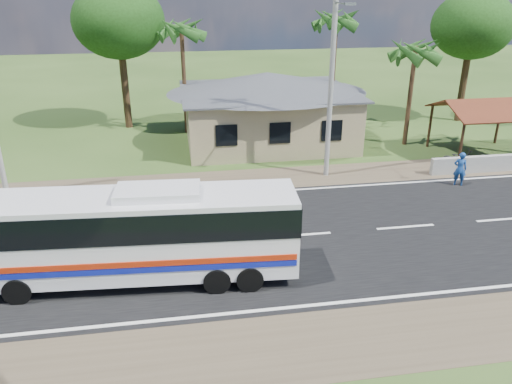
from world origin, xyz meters
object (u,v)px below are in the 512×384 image
Objects in this scene: motorcycle at (459,158)px; person at (460,169)px; coach_bus at (133,229)px; waiting_shed at (485,109)px.

person is (-1.42, -2.48, 0.36)m from motorcycle.
coach_bus is 19.06m from motorcycle.
waiting_shed reaches higher than person.
coach_bus is 16.71m from person.
motorcycle is 2.88m from person.
coach_bus is (-19.30, -10.74, -0.80)m from waiting_shed.
coach_bus is 5.63× the size of motorcycle.
coach_bus is 6.30× the size of person.
coach_bus is at bearing -150.92° from waiting_shed.
coach_bus is at bearing 46.57° from person.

